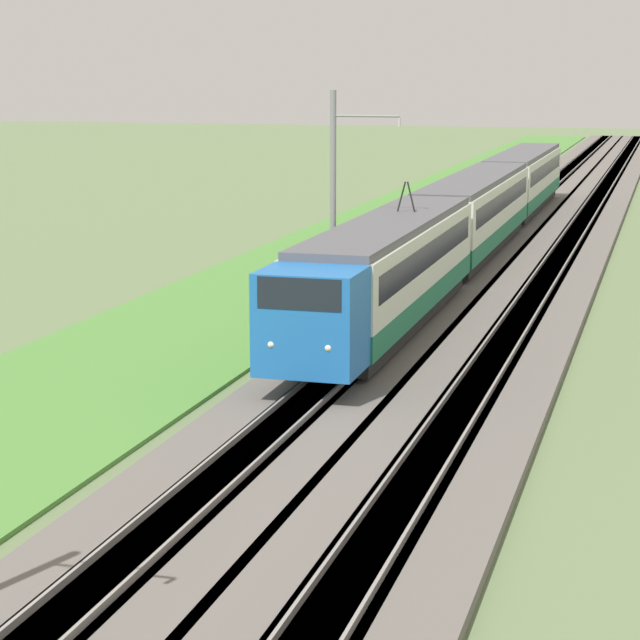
{
  "coord_description": "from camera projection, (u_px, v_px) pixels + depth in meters",
  "views": [
    {
      "loc": [
        -7.63,
        -9.21,
        9.0
      ],
      "look_at": [
        24.84,
        0.0,
        2.26
      ],
      "focal_mm": 70.0,
      "sensor_mm": 36.0,
      "label": 1
    }
  ],
  "objects": [
    {
      "name": "track_main",
      "position": [
        466.0,
        263.0,
        58.56
      ],
      "size": [
        240.0,
        1.57,
        0.45
      ],
      "color": "#4C4238",
      "rests_on": "ground"
    },
    {
      "name": "passenger_train",
      "position": [
        476.0,
        209.0,
        60.6
      ],
      "size": [
        59.05,
        2.87,
        5.14
      ],
      "rotation": [
        0.0,
        0.0,
        3.14
      ],
      "color": "blue",
      "rests_on": "ground"
    },
    {
      "name": "track_adjacent",
      "position": [
        555.0,
        267.0,
        57.45
      ],
      "size": [
        240.0,
        1.57,
        0.45
      ],
      "color": "#4C4238",
      "rests_on": "ground"
    },
    {
      "name": "ballast_adjacent",
      "position": [
        555.0,
        267.0,
        57.45
      ],
      "size": [
        240.0,
        4.4,
        0.3
      ],
      "color": "#605B56",
      "rests_on": "ground"
    },
    {
      "name": "catenary_mast_mid",
      "position": [
        335.0,
        204.0,
        44.74
      ],
      "size": [
        0.22,
        2.56,
        8.36
      ],
      "color": "slate",
      "rests_on": "ground"
    },
    {
      "name": "ballast_main",
      "position": [
        466.0,
        263.0,
        58.56
      ],
      "size": [
        240.0,
        4.4,
        0.3
      ],
      "color": "#605B56",
      "rests_on": "ground"
    },
    {
      "name": "grass_verge",
      "position": [
        321.0,
        259.0,
        60.48
      ],
      "size": [
        240.0,
        8.2,
        0.12
      ],
      "color": "#4C8438",
      "rests_on": "ground"
    }
  ]
}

